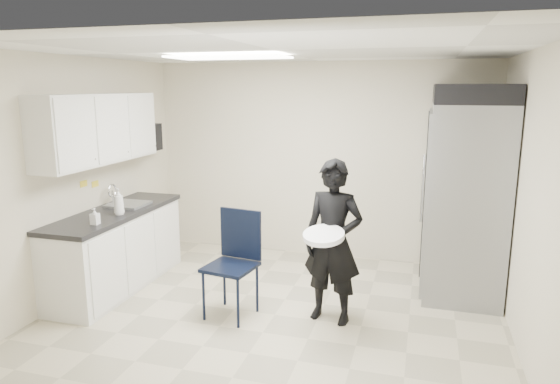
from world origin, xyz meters
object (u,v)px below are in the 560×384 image
(lower_counter, at_px, (117,251))
(commercial_fridge, at_px, (465,199))
(folding_chair, at_px, (230,267))
(man_tuxedo, at_px, (333,242))

(lower_counter, distance_m, commercial_fridge, 3.98)
(commercial_fridge, bearing_deg, lower_counter, -164.12)
(commercial_fridge, height_order, folding_chair, commercial_fridge)
(commercial_fridge, xyz_separation_m, folding_chair, (-2.25, -1.41, -0.53))
(lower_counter, relative_size, folding_chair, 1.84)
(lower_counter, xyz_separation_m, man_tuxedo, (2.52, -0.13, 0.37))
(commercial_fridge, relative_size, man_tuxedo, 1.31)
(folding_chair, bearing_deg, lower_counter, 176.66)
(lower_counter, distance_m, man_tuxedo, 2.55)
(lower_counter, height_order, man_tuxedo, man_tuxedo)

